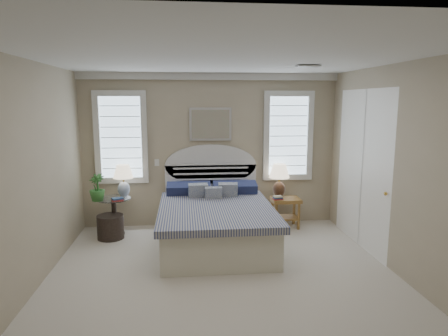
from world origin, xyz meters
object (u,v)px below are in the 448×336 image
bed (215,220)px  floor_pot (111,227)px  lamp_right (279,177)px  nightstand_right (285,206)px  lamp_left (123,177)px  side_table_left (114,212)px

bed → floor_pot: size_ratio=5.33×
floor_pot → lamp_right: lamp_right is taller
nightstand_right → lamp_left: bearing=179.5°
bed → nightstand_right: bed is taller
nightstand_right → floor_pot: nightstand_right is taller
bed → lamp_right: bed is taller
nightstand_right → lamp_right: (-0.09, 0.15, 0.51)m
floor_pot → side_table_left: bearing=79.3°
nightstand_right → lamp_right: 0.54m
side_table_left → nightstand_right: (2.95, 0.10, -0.00)m
lamp_left → bed: bearing=-25.7°
side_table_left → nightstand_right: bearing=1.9°
floor_pot → lamp_right: (2.90, 0.43, 0.70)m
side_table_left → lamp_left: lamp_left is taller
lamp_left → lamp_right: lamp_left is taller
bed → floor_pot: bearing=166.4°
side_table_left → lamp_right: (2.86, 0.25, 0.51)m
floor_pot → lamp_left: size_ratio=0.78×
nightstand_right → lamp_right: size_ratio=0.89×
side_table_left → lamp_right: 2.92m
side_table_left → lamp_left: bearing=39.2°
floor_pot → lamp_right: 3.01m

